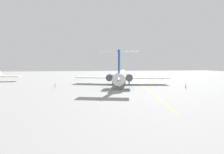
# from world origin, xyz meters

# --- Properties ---
(ground) EXTENTS (318.20, 318.20, 0.00)m
(ground) POSITION_xyz_m (0.00, 0.00, 0.00)
(ground) COLOR gray
(main_jetliner) EXTENTS (44.08, 39.45, 13.03)m
(main_jetliner) POSITION_xyz_m (-3.71, 4.86, 3.55)
(main_jetliner) COLOR white
(main_jetliner) RESTS_ON ground
(ground_crew_near_nose) EXTENTS (0.27, 0.41, 1.72)m
(ground_crew_near_nose) POSITION_xyz_m (-20.08, -14.65, 1.09)
(ground_crew_near_nose) COLOR black
(ground_crew_near_nose) RESTS_ON ground
(ground_crew_near_tail) EXTENTS (0.45, 0.28, 1.77)m
(ground_crew_near_tail) POSITION_xyz_m (-11.92, 30.51, 1.12)
(ground_crew_near_tail) COLOR black
(ground_crew_near_tail) RESTS_ON ground
(safety_cone_nose) EXTENTS (0.40, 0.40, 0.55)m
(safety_cone_nose) POSITION_xyz_m (14.73, -22.43, 0.28)
(safety_cone_nose) COLOR #EA590F
(safety_cone_nose) RESTS_ON ground
(safety_cone_wingtip) EXTENTS (0.40, 0.40, 0.55)m
(safety_cone_wingtip) POSITION_xyz_m (13.73, -15.96, 0.28)
(safety_cone_wingtip) COLOR #EA590F
(safety_cone_wingtip) RESTS_ON ground
(taxiway_centreline) EXTENTS (93.79, 19.54, 0.01)m
(taxiway_centreline) POSITION_xyz_m (-2.49, -4.21, 0.00)
(taxiway_centreline) COLOR gold
(taxiway_centreline) RESTS_ON ground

